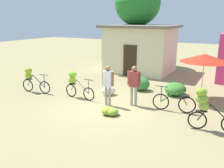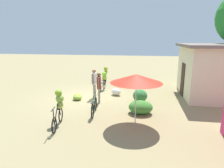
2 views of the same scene
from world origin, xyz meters
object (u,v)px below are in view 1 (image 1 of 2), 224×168
banana_pile_on_ground (110,111)px  person_bystander (108,81)px  building_low (140,48)px  bicycle_by_shop (206,106)px  market_umbrella (205,58)px  person_vendor (134,82)px  bicycle_leftmost (31,78)px  produce_sack (109,91)px  tree_behind_building (138,3)px  bicycle_near_pile (75,82)px  bicycle_center_loaded (174,103)px

banana_pile_on_ground → person_bystander: size_ratio=0.44×
building_low → bicycle_by_shop: 9.24m
market_umbrella → person_vendor: 3.30m
bicycle_leftmost → person_vendor: 5.32m
bicycle_leftmost → person_bystander: (4.31, 0.16, 0.32)m
produce_sack → tree_behind_building: bearing=103.5°
produce_sack → person_bystander: (0.66, -1.23, 0.84)m
tree_behind_building → person_vendor: tree_behind_building is taller
building_low → bicycle_leftmost: size_ratio=2.85×
banana_pile_on_ground → bicycle_leftmost: bearing=171.7°
banana_pile_on_ground → bicycle_near_pile: bearing=156.8°
bicycle_by_shop → person_bystander: (-3.93, 0.48, 0.22)m
bicycle_near_pile → produce_sack: size_ratio=2.39×
building_low → person_vendor: bearing=-69.9°
bicycle_leftmost → market_umbrella: bearing=19.9°
tree_behind_building → market_umbrella: 9.02m
tree_behind_building → bicycle_by_shop: tree_behind_building is taller
market_umbrella → person_bystander: 4.34m
banana_pile_on_ground → person_vendor: person_vendor is taller
bicycle_leftmost → bicycle_center_loaded: 6.98m
bicycle_by_shop → banana_pile_on_ground: bearing=-173.2°
bicycle_center_loaded → banana_pile_on_ground: 2.55m
building_low → person_vendor: size_ratio=2.76×
tree_behind_building → bicycle_near_pile: (0.64, -8.70, -3.98)m
bicycle_near_pile → produce_sack: (1.19, 1.05, -0.52)m
building_low → bicycle_leftmost: (-2.89, -7.18, -0.86)m
tree_behind_building → market_umbrella: (5.85, -6.26, -2.80)m
bicycle_by_shop → person_vendor: size_ratio=0.96×
bicycle_by_shop → banana_pile_on_ground: bicycle_by_shop is taller
market_umbrella → person_bystander: bearing=-142.0°
bicycle_by_shop → bicycle_leftmost: bearing=177.8°
bicycle_leftmost → banana_pile_on_ground: bicycle_leftmost is taller
building_low → produce_sack: building_low is taller
person_bystander → produce_sack: bearing=118.4°
market_umbrella → person_bystander: size_ratio=1.22×
building_low → tree_behind_building: tree_behind_building is taller
bicycle_center_loaded → tree_behind_building: bearing=121.9°
bicycle_by_shop → banana_pile_on_ground: 3.43m
bicycle_near_pile → bicycle_center_loaded: bicycle_near_pile is taller
bicycle_center_loaded → building_low: bearing=122.3°
person_bystander → tree_behind_building: bearing=105.7°
bicycle_leftmost → bicycle_near_pile: bearing=7.7°
bicycle_by_shop → building_low: bearing=125.4°
building_low → banana_pile_on_ground: bearing=-75.8°
market_umbrella → bicycle_near_pile: bearing=-154.9°
market_umbrella → bicycle_center_loaded: market_umbrella is taller
building_low → produce_sack: bearing=-82.6°
market_umbrella → person_vendor: (-2.39, -2.10, -0.88)m
market_umbrella → person_vendor: size_ratio=1.24×
building_low → bicycle_by_shop: (5.34, -7.50, -0.76)m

